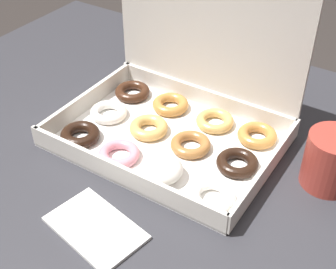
% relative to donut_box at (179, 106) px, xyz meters
% --- Properties ---
extents(dining_table, '(1.25, 0.88, 0.75)m').
position_rel_donut_box_xyz_m(dining_table, '(-0.01, -0.04, -0.16)').
color(dining_table, '#2D2D33').
rests_on(dining_table, ground_plane).
extents(donut_box, '(0.41, 0.30, 0.35)m').
position_rel_donut_box_xyz_m(donut_box, '(0.00, 0.00, 0.00)').
color(donut_box, white).
rests_on(donut_box, dining_table).
extents(coffee_mug, '(0.09, 0.09, 0.10)m').
position_rel_donut_box_xyz_m(coffee_mug, '(0.29, 0.02, -0.01)').
color(coffee_mug, '#A3382D').
rests_on(coffee_mug, dining_table).
extents(paper_napkin, '(0.17, 0.12, 0.01)m').
position_rel_donut_box_xyz_m(paper_napkin, '(0.02, -0.28, -0.06)').
color(paper_napkin, white).
rests_on(paper_napkin, dining_table).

